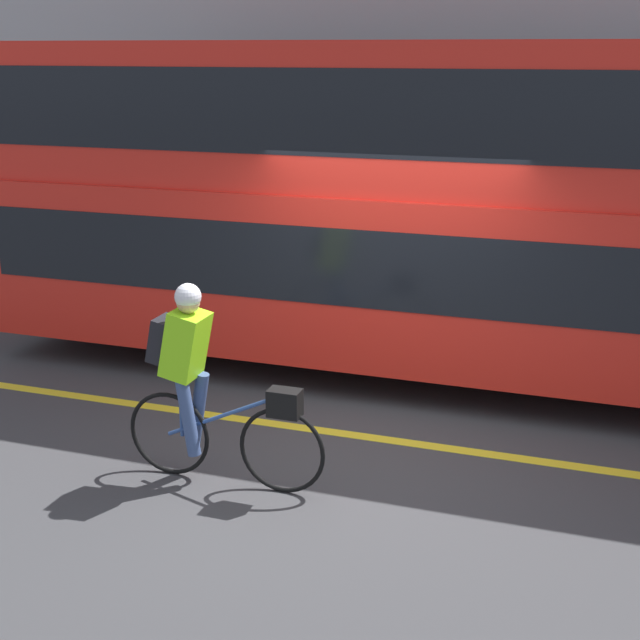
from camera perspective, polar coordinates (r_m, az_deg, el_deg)
name	(u,v)px	position (r m, az deg, el deg)	size (l,w,h in m)	color
ground_plane	(358,446)	(8.12, 2.47, -8.07)	(80.00, 80.00, 0.00)	#38383A
road_center_line	(365,436)	(8.30, 2.89, -7.46)	(50.00, 0.14, 0.01)	yellow
sidewalk_curb	(456,304)	(12.39, 8.67, 0.99)	(60.00, 1.95, 0.12)	#A8A399
building_facade	(484,8)	(13.04, 10.44, 19.03)	(60.00, 0.30, 7.91)	#9E9EA3
bus	(429,193)	(9.58, 6.96, 8.08)	(9.46, 2.58, 3.51)	black
cyclist_on_bike	(202,378)	(7.23, -7.56, -3.71)	(1.74, 0.32, 1.68)	black
trash_bin	(94,244)	(14.27, -14.28, 4.71)	(0.46, 0.46, 0.82)	#515156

